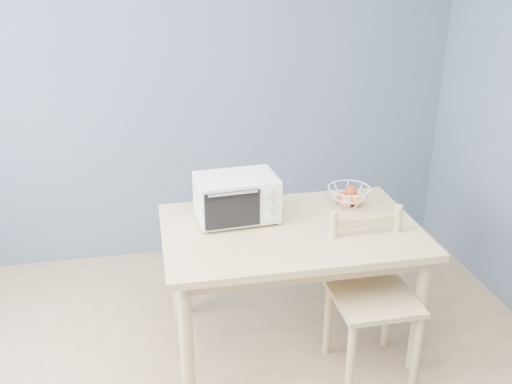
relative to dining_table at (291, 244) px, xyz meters
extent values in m
cube|color=slate|center=(-0.52, 1.24, 0.65)|extent=(4.00, 0.01, 2.60)
cube|color=tan|center=(0.00, 0.00, 0.08)|extent=(1.40, 0.90, 0.04)
cylinder|color=tan|center=(-0.62, -0.37, -0.29)|extent=(0.07, 0.07, 0.71)
cylinder|color=tan|center=(0.62, -0.37, -0.29)|extent=(0.07, 0.07, 0.71)
cylinder|color=tan|center=(-0.62, 0.37, -0.29)|extent=(0.07, 0.07, 0.71)
cylinder|color=tan|center=(0.62, 0.37, -0.29)|extent=(0.07, 0.07, 0.71)
cube|color=beige|center=(-0.27, 0.16, 0.24)|extent=(0.46, 0.33, 0.24)
cube|color=black|center=(-0.33, 0.16, 0.24)|extent=(0.30, 0.27, 0.19)
cube|color=black|center=(-0.32, 0.00, 0.24)|extent=(0.30, 0.03, 0.21)
cylinder|color=silver|center=(-0.32, -0.01, 0.34)|extent=(0.26, 0.03, 0.01)
cube|color=beige|center=(-0.11, 0.03, 0.24)|extent=(0.12, 0.01, 0.23)
cylinder|color=black|center=(-0.45, 0.03, 0.11)|extent=(0.02, 0.02, 0.01)
cylinder|color=black|center=(-0.08, 0.06, 0.11)|extent=(0.02, 0.02, 0.01)
cylinder|color=black|center=(-0.47, 0.26, 0.11)|extent=(0.02, 0.02, 0.01)
cylinder|color=black|center=(-0.10, 0.29, 0.11)|extent=(0.02, 0.02, 0.01)
cylinder|color=silver|center=(-0.11, 0.02, 0.31)|extent=(0.04, 0.02, 0.04)
cylinder|color=silver|center=(-0.11, 0.02, 0.24)|extent=(0.04, 0.02, 0.04)
cylinder|color=silver|center=(-0.11, 0.02, 0.17)|extent=(0.04, 0.02, 0.04)
torus|color=white|center=(0.40, 0.22, 0.21)|extent=(0.31, 0.31, 0.01)
torus|color=white|center=(0.40, 0.22, 0.16)|extent=(0.24, 0.24, 0.01)
torus|color=white|center=(0.40, 0.22, 0.11)|extent=(0.15, 0.15, 0.01)
sphere|color=#B31817|center=(0.37, 0.23, 0.15)|extent=(0.08, 0.08, 0.08)
sphere|color=orange|center=(0.44, 0.20, 0.14)|extent=(0.08, 0.08, 0.08)
sphere|color=#EB8A5B|center=(0.41, 0.26, 0.14)|extent=(0.07, 0.07, 0.07)
sphere|color=#B31817|center=(0.41, 0.21, 0.19)|extent=(0.07, 0.07, 0.07)
sphere|color=#EB8A5B|center=(0.37, 0.18, 0.15)|extent=(0.07, 0.07, 0.07)
cube|color=tan|center=(0.37, -0.33, -0.18)|extent=(0.42, 0.42, 0.03)
cylinder|color=tan|center=(0.19, -0.51, -0.42)|extent=(0.04, 0.04, 0.45)
cylinder|color=tan|center=(0.55, -0.51, -0.42)|extent=(0.04, 0.04, 0.45)
cylinder|color=tan|center=(0.19, -0.15, -0.42)|extent=(0.04, 0.04, 0.45)
cylinder|color=tan|center=(0.55, -0.15, -0.42)|extent=(0.04, 0.04, 0.45)
cylinder|color=tan|center=(0.19, -0.15, 0.03)|extent=(0.04, 0.04, 0.45)
cylinder|color=tan|center=(0.55, -0.15, 0.03)|extent=(0.04, 0.04, 0.45)
cube|color=tan|center=(0.37, -0.15, -0.07)|extent=(0.36, 0.02, 0.05)
cube|color=tan|center=(0.37, -0.15, 0.05)|extent=(0.36, 0.02, 0.05)
cube|color=tan|center=(0.37, -0.15, 0.17)|extent=(0.36, 0.02, 0.05)
camera|label=1|loc=(-0.73, -2.69, 1.51)|focal=40.00mm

